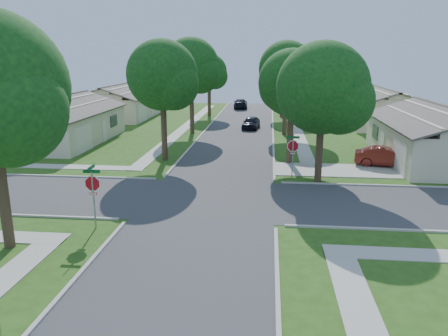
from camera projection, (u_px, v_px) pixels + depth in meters
ground at (210, 199)px, 24.23m from camera, size 100.00×100.00×0.00m
road_ns at (210, 199)px, 24.23m from camera, size 7.00×100.00×0.02m
sidewalk_ne at (296, 127)px, 48.65m from camera, size 1.20×40.00×0.04m
sidewalk_nw at (188, 125)px, 49.87m from camera, size 1.20×40.00×0.04m
driveway at (337, 170)px, 30.27m from camera, size 8.80×3.60×0.05m
stop_sign_sw at (93, 186)px, 19.66m from camera, size 1.05×0.80×2.98m
stop_sign_ne at (293, 148)px, 27.77m from camera, size 1.05×0.80×2.98m
tree_e_near at (293, 86)px, 31.01m from camera, size 4.97×4.80×8.28m
tree_e_mid at (287, 71)px, 42.41m from camera, size 5.59×5.40×9.21m
tree_e_far at (283, 70)px, 55.00m from camera, size 5.17×5.00×8.72m
tree_w_near at (163, 78)px, 31.83m from camera, size 5.38×5.20×8.97m
tree_w_mid at (192, 68)px, 43.29m from camera, size 5.80×5.60×9.56m
tree_w_far at (209, 73)px, 56.06m from camera, size 4.76×4.60×8.04m
tree_ne_corner at (323, 92)px, 26.24m from camera, size 5.80×5.60×8.66m
house_ne_near at (440, 141)px, 32.83m from camera, size 8.42×13.60×4.23m
house_ne_far at (381, 111)px, 50.17m from camera, size 8.42×13.60×4.23m
house_nw_near at (59, 126)px, 39.89m from camera, size 8.42×13.60×4.23m
house_nw_far at (121, 105)px, 56.26m from camera, size 8.42×13.60×4.23m
car_driveway at (385, 157)px, 31.28m from camera, size 4.41×2.23×1.39m
car_curb_east at (251, 123)px, 47.31m from camera, size 2.09×4.11×1.34m
car_curb_west at (241, 104)px, 65.54m from camera, size 2.25×5.03×1.43m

